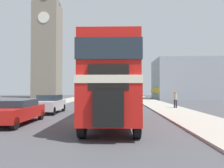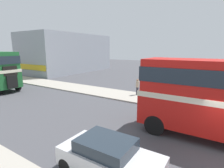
% 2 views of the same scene
% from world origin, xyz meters
% --- Properties ---
extents(car_parked_mid, '(1.75, 3.99, 1.49)m').
position_xyz_m(car_parked_mid, '(-3.79, 4.00, 0.77)').
color(car_parked_mid, silver).
rests_on(car_parked_mid, ground_plane).
extents(pedestrian_walking, '(0.34, 0.34, 1.67)m').
position_xyz_m(pedestrian_walking, '(7.54, 7.93, 1.06)').
color(pedestrian_walking, '#282833').
rests_on(pedestrian_walking, sidewalk_right).
extents(shop_building_block, '(18.58, 9.43, 7.77)m').
position_xyz_m(shop_building_block, '(18.43, 29.16, 3.88)').
color(shop_building_block, '#999EA8').
rests_on(shop_building_block, ground_plane).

